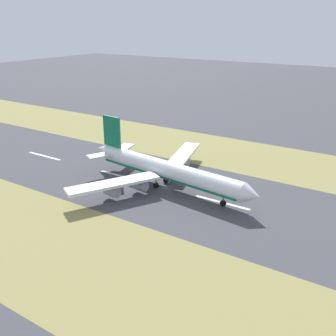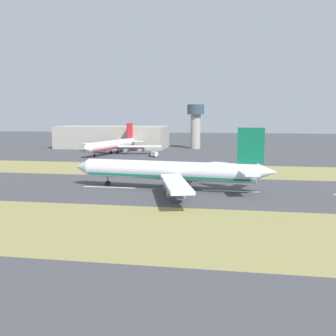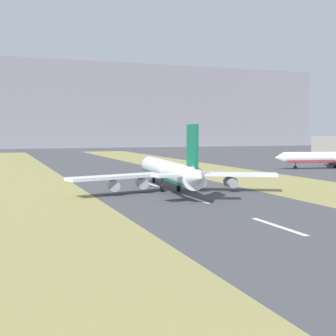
% 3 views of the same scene
% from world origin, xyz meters
% --- Properties ---
extents(ground_plane, '(800.00, 800.00, 0.00)m').
position_xyz_m(ground_plane, '(0.00, 0.00, 0.00)').
color(ground_plane, '#424247').
extents(grass_median_west, '(40.00, 600.00, 0.01)m').
position_xyz_m(grass_median_west, '(-45.00, 0.00, 0.00)').
color(grass_median_west, olive).
rests_on(grass_median_west, ground).
extents(grass_median_east, '(40.00, 600.00, 0.01)m').
position_xyz_m(grass_median_east, '(45.00, 0.00, 0.00)').
color(grass_median_east, olive).
rests_on(grass_median_east, ground).
extents(centreline_dash_near, '(1.20, 18.00, 0.01)m').
position_xyz_m(centreline_dash_near, '(0.00, -59.50, 0.01)').
color(centreline_dash_near, silver).
rests_on(centreline_dash_near, ground).
extents(centreline_dash_mid, '(1.20, 18.00, 0.01)m').
position_xyz_m(centreline_dash_mid, '(0.00, -19.50, 0.01)').
color(centreline_dash_mid, silver).
rests_on(centreline_dash_mid, ground).
extents(centreline_dash_far, '(1.20, 18.00, 0.01)m').
position_xyz_m(centreline_dash_far, '(0.00, 20.50, 0.01)').
color(centreline_dash_far, silver).
rests_on(centreline_dash_far, ground).
extents(airplane_main_jet, '(63.73, 67.19, 20.20)m').
position_xyz_m(airplane_main_jet, '(-0.60, -1.39, 6.02)').
color(airplane_main_jet, silver).
rests_on(airplane_main_jet, ground).
extents(airplane_parked_apron, '(60.73, 57.10, 18.42)m').
position_xyz_m(airplane_parked_apron, '(108.56, 53.04, 5.49)').
color(airplane_parked_apron, white).
rests_on(airplane_parked_apron, ground).
extents(mountain_ridge, '(800.00, 120.00, 108.48)m').
position_xyz_m(mountain_ridge, '(0.00, 520.00, 54.24)').
color(mountain_ridge, gray).
rests_on(mountain_ridge, ground).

